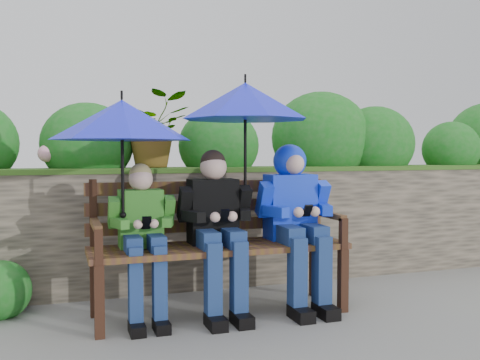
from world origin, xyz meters
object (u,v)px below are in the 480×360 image
object	(u,v)px
umbrella_right	(245,101)
boy_middle	(217,223)
umbrella_left	(122,120)
park_bench	(217,236)
boy_right	(295,210)
boy_left	(143,231)

from	to	relation	value
umbrella_right	boy_middle	bearing A→B (deg)	-167.19
boy_middle	umbrella_left	xyz separation A→B (m)	(-0.65, 0.01, 0.71)
boy_middle	umbrella_left	size ratio (longest dim) A/B	1.26
park_bench	boy_middle	world-z (taller)	boy_middle
park_bench	boy_right	bearing A→B (deg)	-7.89
boy_left	umbrella_right	size ratio (longest dim) A/B	1.10
umbrella_left	umbrella_right	world-z (taller)	umbrella_right
park_bench	boy_left	bearing A→B (deg)	-171.68
park_bench	umbrella_right	bearing A→B (deg)	-10.39
boy_middle	park_bench	bearing A→B (deg)	71.92
umbrella_left	umbrella_right	bearing A→B (deg)	2.76
boy_left	boy_middle	xyz separation A→B (m)	(0.52, -0.01, 0.04)
boy_right	umbrella_right	size ratio (longest dim) A/B	1.24
boy_middle	umbrella_right	world-z (taller)	umbrella_right
boy_left	park_bench	bearing A→B (deg)	8.32
boy_middle	umbrella_right	xyz separation A→B (m)	(0.23, 0.05, 0.87)
boy_middle	boy_right	xyz separation A→B (m)	(0.61, 0.01, 0.06)
park_bench	umbrella_left	distance (m)	1.07
umbrella_left	umbrella_right	xyz separation A→B (m)	(0.88, 0.04, 0.15)
boy_left	boy_right	bearing A→B (deg)	-0.03
boy_middle	umbrella_left	distance (m)	0.96
boy_right	boy_left	bearing A→B (deg)	179.97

